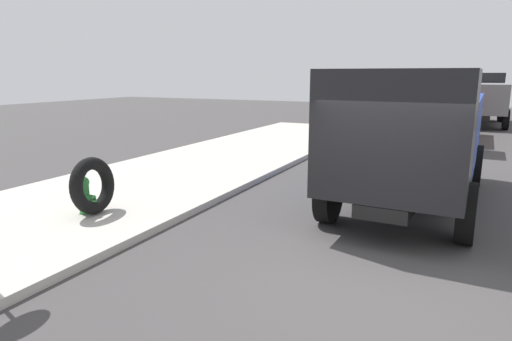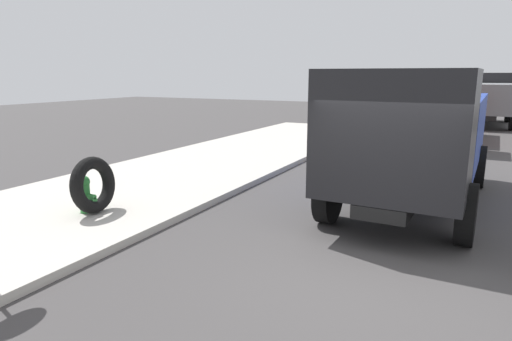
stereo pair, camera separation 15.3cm
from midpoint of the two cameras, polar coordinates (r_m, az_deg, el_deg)
ground_plane at (r=6.76m, az=14.70°, el=-13.67°), size 80.00×80.00×0.00m
sidewalk_curb at (r=10.14m, az=-24.09°, el=-5.07°), size 36.00×5.00×0.15m
fire_hydrant at (r=9.59m, az=-20.73°, el=-2.74°), size 0.25×0.56×0.77m
loose_tire at (r=9.46m, az=-19.77°, el=-1.76°), size 1.17×0.45×1.17m
dump_truck_blue at (r=10.48m, az=20.29°, el=4.39°), size 7.07×2.96×3.00m
dump_truck_red at (r=21.16m, az=22.23°, el=7.86°), size 7.06×2.93×3.00m
dump_truck_gray at (r=29.57m, az=27.79°, el=8.37°), size 7.03×2.86×3.00m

